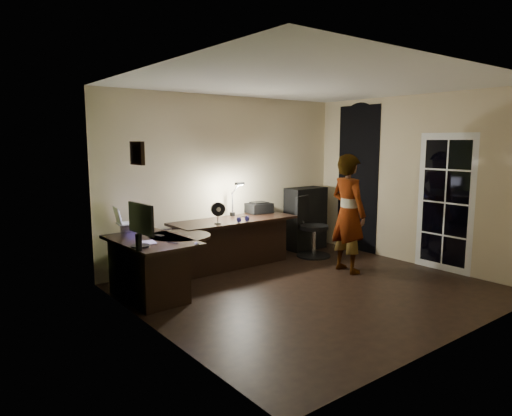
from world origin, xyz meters
TOP-DOWN VIEW (x-y plane):
  - floor at (0.00, 0.00)m, footprint 4.50×4.00m
  - ceiling at (0.00, 0.00)m, footprint 4.50×4.00m
  - wall_back at (0.00, 2.00)m, footprint 4.50×0.01m
  - wall_front at (0.00, -2.00)m, footprint 4.50×0.01m
  - wall_left at (-2.25, 0.00)m, footprint 0.01×4.00m
  - wall_right at (2.25, 0.00)m, footprint 0.01×4.00m
  - green_wall_overlay at (-2.24, 0.00)m, footprint 0.00×4.00m
  - arched_doorway at (2.24, 1.15)m, footprint 0.01×0.90m
  - french_door at (2.24, -0.55)m, footprint 0.02×0.92m
  - framed_picture at (-2.22, 0.45)m, footprint 0.04×0.30m
  - desk_left at (-1.83, 1.04)m, footprint 0.87×1.35m
  - desk_right at (-0.19, 1.56)m, footprint 2.05×0.72m
  - cabinet at (1.57, 1.78)m, footprint 0.76×0.39m
  - laptop_stand at (-1.85, 1.65)m, footprint 0.31×0.28m
  - laptop at (-1.85, 1.65)m, footprint 0.40×0.38m
  - monitor at (-2.10, 0.73)m, footprint 0.14×0.56m
  - mouse at (-1.54, 0.40)m, footprint 0.06×0.09m
  - phone at (-1.66, 1.15)m, footprint 0.10×0.15m
  - pen at (-1.72, 0.66)m, footprint 0.08×0.14m
  - speaker at (-2.19, 0.56)m, footprint 0.08×0.08m
  - notepad at (-1.95, 0.85)m, footprint 0.19×0.24m
  - desk_fan at (-0.62, 1.36)m, footprint 0.23×0.17m
  - headphones at (-0.23, 1.27)m, footprint 0.20×0.09m
  - printer at (0.50, 1.80)m, footprint 0.42×0.34m
  - desk_lamp at (-0.06, 1.80)m, footprint 0.24×0.30m
  - office_chair at (1.27, 1.27)m, footprint 0.74×0.74m
  - person at (1.03, 0.31)m, footprint 0.49×0.68m

SIDE VIEW (x-z plane):
  - floor at x=0.00m, z-range -0.01..0.00m
  - desk_left at x=-1.83m, z-range 0.00..0.76m
  - desk_right at x=-0.19m, z-range 0.00..0.77m
  - office_chair at x=1.27m, z-range 0.00..1.04m
  - cabinet at x=1.57m, z-range 0.00..1.13m
  - phone at x=-1.66m, z-range 0.76..0.77m
  - notepad at x=-1.95m, z-range 0.76..0.77m
  - pen at x=-1.72m, z-range 0.76..0.77m
  - mouse at x=-1.54m, z-range 0.76..0.79m
  - laptop_stand at x=-1.85m, z-range 0.76..0.87m
  - headphones at x=-0.23m, z-range 0.77..0.87m
  - speaker at x=-2.19m, z-range 0.76..0.95m
  - printer at x=0.50m, z-range 0.77..0.95m
  - person at x=1.03m, z-range 0.00..1.79m
  - desk_fan at x=-0.62m, z-range 0.77..1.09m
  - monitor at x=-2.10m, z-range 0.76..1.13m
  - laptop at x=-1.85m, z-range 0.87..1.11m
  - french_door at x=2.24m, z-range 0.00..2.10m
  - desk_lamp at x=-0.06m, z-range 0.77..1.36m
  - arched_doorway at x=2.24m, z-range 0.00..2.60m
  - wall_back at x=0.00m, z-range 0.00..2.70m
  - wall_front at x=0.00m, z-range 0.00..2.70m
  - wall_left at x=-2.25m, z-range 0.00..2.70m
  - wall_right at x=2.25m, z-range 0.00..2.70m
  - green_wall_overlay at x=-2.24m, z-range 0.00..2.70m
  - framed_picture at x=-2.22m, z-range 1.73..1.98m
  - ceiling at x=0.00m, z-range 2.70..2.71m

